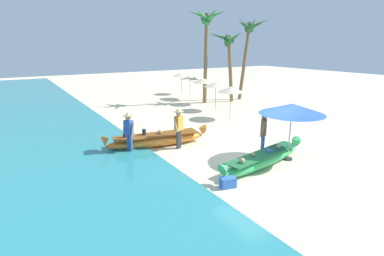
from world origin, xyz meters
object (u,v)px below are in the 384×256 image
at_px(person_tourist_customer, 263,133).
at_px(palm_tree_leaning_seaward, 249,35).
at_px(person_vendor_hatted, 179,126).
at_px(person_vendor_assistant, 129,130).
at_px(palm_tree_mid_cluster, 207,27).
at_px(boat_orange_midground, 157,140).
at_px(palm_tree_tall_inland, 229,46).
at_px(cooler_box, 228,182).
at_px(patio_umbrella_large, 292,109).
at_px(boat_green_foreground, 263,159).

height_order(person_tourist_customer, palm_tree_leaning_seaward, palm_tree_leaning_seaward).
bearing_deg(person_vendor_hatted, palm_tree_leaning_seaward, 36.30).
relative_size(person_vendor_assistant, palm_tree_mid_cluster, 0.25).
bearing_deg(person_vendor_assistant, boat_orange_midground, 9.20).
distance_m(palm_tree_tall_inland, palm_tree_leaning_seaward, 2.43).
bearing_deg(person_tourist_customer, palm_tree_tall_inland, 58.40).
bearing_deg(cooler_box, boat_orange_midground, 104.52).
distance_m(patio_umbrella_large, cooler_box, 3.95).
bearing_deg(patio_umbrella_large, palm_tree_tall_inland, 62.64).
relative_size(boat_green_foreground, boat_orange_midground, 0.98).
xyz_separation_m(boat_green_foreground, cooler_box, (-2.14, -0.65, -0.12)).
distance_m(person_vendor_assistant, patio_umbrella_large, 6.35).
distance_m(person_vendor_assistant, palm_tree_mid_cluster, 12.56).
bearing_deg(boat_green_foreground, person_vendor_hatted, 115.70).
xyz_separation_m(person_vendor_hatted, cooler_box, (-0.52, -4.01, -0.84)).
xyz_separation_m(boat_orange_midground, palm_tree_leaning_seaward, (11.55, 7.23, 4.70)).
relative_size(boat_orange_midground, person_vendor_assistant, 2.76).
xyz_separation_m(boat_green_foreground, palm_tree_leaning_seaward, (9.24, 11.34, 4.72)).
bearing_deg(boat_green_foreground, boat_orange_midground, 119.42).
xyz_separation_m(person_vendor_hatted, palm_tree_tall_inland, (8.60, 7.61, 3.18)).
bearing_deg(cooler_box, patio_umbrella_large, 23.14).
bearing_deg(palm_tree_tall_inland, person_vendor_hatted, -138.50).
height_order(person_vendor_hatted, palm_tree_tall_inland, palm_tree_tall_inland).
height_order(palm_tree_tall_inland, palm_tree_mid_cluster, palm_tree_mid_cluster).
bearing_deg(cooler_box, person_vendor_assistant, 120.38).
distance_m(boat_orange_midground, palm_tree_leaning_seaward, 14.42).
bearing_deg(patio_umbrella_large, person_tourist_customer, 126.89).
relative_size(person_vendor_hatted, person_vendor_assistant, 1.02).
bearing_deg(palm_tree_mid_cluster, person_tourist_customer, -113.19).
bearing_deg(cooler_box, person_vendor_hatted, 95.00).
bearing_deg(cooler_box, palm_tree_tall_inland, 64.27).
distance_m(boat_green_foreground, boat_orange_midground, 4.72).
height_order(palm_tree_mid_cluster, cooler_box, palm_tree_mid_cluster).
relative_size(palm_tree_leaning_seaward, palm_tree_mid_cluster, 0.93).
bearing_deg(boat_green_foreground, person_tourist_customer, 47.95).
xyz_separation_m(person_vendor_assistant, palm_tree_leaning_seaward, (12.85, 7.44, 4.01)).
bearing_deg(person_vendor_hatted, patio_umbrella_large, -48.93).
relative_size(person_vendor_hatted, cooler_box, 3.66).
bearing_deg(palm_tree_mid_cluster, palm_tree_leaning_seaward, -2.12).
bearing_deg(boat_orange_midground, person_tourist_customer, -47.54).
bearing_deg(boat_green_foreground, patio_umbrella_large, 0.35).
height_order(palm_tree_tall_inland, cooler_box, palm_tree_tall_inland).
bearing_deg(palm_tree_leaning_seaward, person_vendor_assistant, -149.93).
distance_m(person_vendor_assistant, cooler_box, 4.85).
relative_size(palm_tree_tall_inland, palm_tree_mid_cluster, 0.78).
height_order(palm_tree_tall_inland, palm_tree_leaning_seaward, palm_tree_leaning_seaward).
bearing_deg(patio_umbrella_large, person_vendor_hatted, 131.07).
bearing_deg(boat_orange_midground, palm_tree_mid_cluster, 44.10).
relative_size(palm_tree_tall_inland, cooler_box, 11.15).
bearing_deg(patio_umbrella_large, cooler_box, -169.26).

